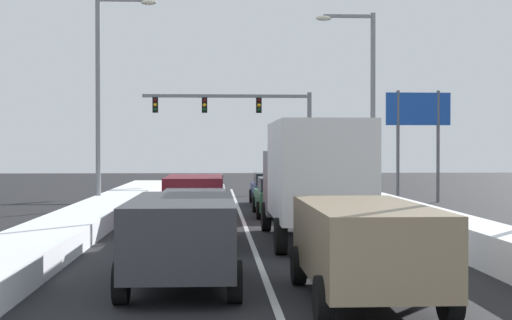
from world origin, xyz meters
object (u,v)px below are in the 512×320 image
(traffic_light_gantry, at_px, (251,116))
(street_lamp_right_mid, at_px, (365,92))
(street_lamp_left_mid, at_px, (106,84))
(roadside_sign_right, at_px, (418,121))
(sedan_silver_center_lane_fourth, at_px, (204,191))
(suv_tan_right_lane_nearest, at_px, (365,242))
(sedan_white_center_lane_second, at_px, (195,217))
(sedan_navy_right_lane_fourth, at_px, (272,189))
(suv_maroon_center_lane_third, at_px, (194,195))
(street_lamp_right_near, at_px, (511,34))
(suv_charcoal_center_lane_nearest, at_px, (183,233))
(sedan_green_right_lane_third, at_px, (280,196))
(box_truck_right_lane_second, at_px, (313,175))

(traffic_light_gantry, height_order, street_lamp_right_mid, street_lamp_right_mid)
(street_lamp_right_mid, xyz_separation_m, street_lamp_left_mid, (-11.40, 0.23, 0.35))
(roadside_sign_right, bearing_deg, sedan_silver_center_lane_fourth, -162.72)
(suv_tan_right_lane_nearest, height_order, sedan_white_center_lane_second, suv_tan_right_lane_nearest)
(sedan_navy_right_lane_fourth, xyz_separation_m, street_lamp_left_mid, (-7.44, -1.96, 4.71))
(suv_maroon_center_lane_third, bearing_deg, sedan_silver_center_lane_fourth, 87.98)
(sedan_white_center_lane_second, height_order, sedan_silver_center_lane_fourth, same)
(sedan_navy_right_lane_fourth, distance_m, street_lamp_right_near, 19.41)
(street_lamp_right_mid, bearing_deg, suv_charcoal_center_lane_nearest, -111.29)
(sedan_white_center_lane_second, bearing_deg, suv_charcoal_center_lane_nearest, -90.57)
(suv_tan_right_lane_nearest, bearing_deg, sedan_green_right_lane_third, 90.13)
(suv_charcoal_center_lane_nearest, relative_size, suv_maroon_center_lane_third, 1.00)
(suv_charcoal_center_lane_nearest, bearing_deg, street_lamp_left_mid, 102.52)
(traffic_light_gantry, bearing_deg, sedan_white_center_lane_second, -95.88)
(box_truck_right_lane_second, xyz_separation_m, street_lamp_left_mid, (-7.54, 12.21, 3.58))
(street_lamp_right_mid, bearing_deg, street_lamp_left_mid, 178.85)
(suv_tan_right_lane_nearest, height_order, suv_charcoal_center_lane_nearest, same)
(box_truck_right_lane_second, distance_m, suv_maroon_center_lane_third, 6.63)
(sedan_green_right_lane_third, relative_size, traffic_light_gantry, 0.42)
(suv_tan_right_lane_nearest, bearing_deg, sedan_white_center_lane_second, 112.09)
(sedan_white_center_lane_second, height_order, roadside_sign_right, roadside_sign_right)
(suv_tan_right_lane_nearest, bearing_deg, box_truck_right_lane_second, 88.76)
(box_truck_right_lane_second, height_order, traffic_light_gantry, traffic_light_gantry)
(street_lamp_left_mid, bearing_deg, suv_tan_right_lane_nearest, -70.21)
(suv_maroon_center_lane_third, xyz_separation_m, traffic_light_gantry, (2.93, 20.64, 3.71))
(street_lamp_right_near, bearing_deg, traffic_light_gantry, 98.38)
(sedan_navy_right_lane_fourth, xyz_separation_m, suv_maroon_center_lane_third, (-3.39, -8.60, 0.25))
(box_truck_right_lane_second, xyz_separation_m, sedan_navy_right_lane_fourth, (-0.09, 14.16, -1.14))
(sedan_white_center_lane_second, relative_size, sedan_silver_center_lane_fourth, 1.00)
(suv_tan_right_lane_nearest, relative_size, street_lamp_right_near, 0.56)
(suv_tan_right_lane_nearest, xyz_separation_m, street_lamp_right_near, (4.12, 3.95, 4.21))
(traffic_light_gantry, distance_m, street_lamp_left_mid, 15.66)
(suv_maroon_center_lane_third, relative_size, street_lamp_right_mid, 0.57)
(sedan_silver_center_lane_fourth, xyz_separation_m, roadside_sign_right, (10.45, 3.25, 3.25))
(street_lamp_right_near, bearing_deg, sedan_navy_right_lane_fourth, 102.32)
(sedan_navy_right_lane_fourth, bearing_deg, box_truck_right_lane_second, -89.62)
(street_lamp_right_mid, height_order, street_lamp_left_mid, street_lamp_left_mid)
(sedan_navy_right_lane_fourth, relative_size, sedan_white_center_lane_second, 1.00)
(suv_charcoal_center_lane_nearest, relative_size, street_lamp_left_mid, 0.53)
(sedan_navy_right_lane_fourth, distance_m, street_lamp_right_mid, 6.29)
(suv_charcoal_center_lane_nearest, bearing_deg, suv_maroon_center_lane_third, 90.56)
(traffic_light_gantry, xyz_separation_m, street_lamp_right_near, (4.49, -30.50, 0.50))
(roadside_sign_right, bearing_deg, suv_charcoal_center_lane_nearest, -115.54)
(suv_charcoal_center_lane_nearest, bearing_deg, street_lamp_right_mid, 68.71)
(box_truck_right_lane_second, height_order, sedan_green_right_lane_third, box_truck_right_lane_second)
(sedan_white_center_lane_second, height_order, street_lamp_left_mid, street_lamp_left_mid)
(sedan_silver_center_lane_fourth, xyz_separation_m, street_lamp_right_near, (7.18, -16.59, 4.46))
(street_lamp_right_near, relative_size, street_lamp_right_mid, 1.02)
(roadside_sign_right, bearing_deg, sedan_navy_right_lane_fourth, -169.24)
(street_lamp_right_mid, bearing_deg, sedan_green_right_lane_third, -139.82)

